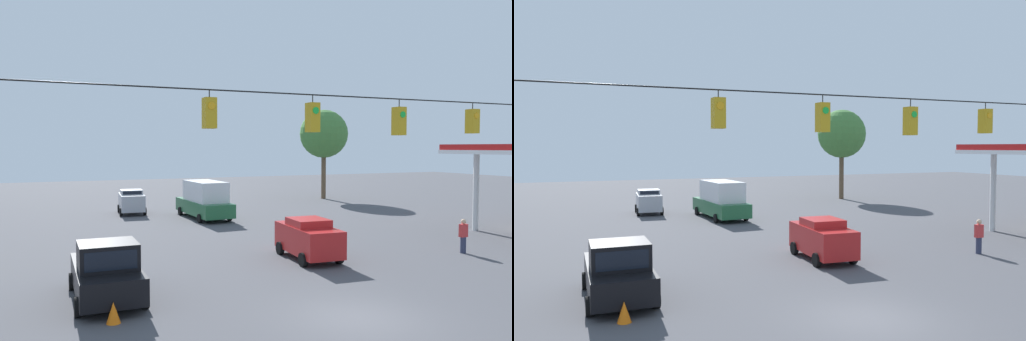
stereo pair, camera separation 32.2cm
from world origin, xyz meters
TOP-DOWN VIEW (x-y plane):
  - ground_plane at (0.00, 0.00)m, footprint 140.00×140.00m
  - overhead_signal_span at (-0.01, -0.09)m, footprint 23.86×0.38m
  - box_truck_green_oncoming_deep at (-2.52, -22.93)m, footprint 2.68×7.02m
  - sedan_red_crossing_near at (-2.76, -7.83)m, footprint 2.28×4.30m
  - pickup_truck_black_parked_shoulder at (6.90, -5.16)m, footprint 2.37×5.07m
  - sedan_silver_withflow_deep at (2.06, -27.65)m, footprint 2.29×3.98m
  - traffic_cone_nearest at (7.02, -2.66)m, footprint 0.44×0.44m
  - traffic_cone_second at (6.93, -6.30)m, footprint 0.44×0.44m
  - traffic_cone_third at (7.00, -9.60)m, footprint 0.44×0.44m
  - traffic_cone_fourth at (6.80, -12.91)m, footprint 0.44×0.44m
  - pedestrian at (-10.57, -5.81)m, footprint 0.40×0.28m
  - tree_horizon_left at (-18.24, -31.49)m, footprint 4.96×4.96m

SIDE VIEW (x-z plane):
  - ground_plane at x=0.00m, z-range 0.00..0.00m
  - traffic_cone_nearest at x=7.02m, z-range 0.00..0.65m
  - traffic_cone_second at x=6.93m, z-range 0.00..0.65m
  - traffic_cone_third at x=7.00m, z-range 0.00..0.65m
  - traffic_cone_fourth at x=6.80m, z-range 0.00..0.65m
  - pedestrian at x=-10.57m, z-range 0.01..1.74m
  - pickup_truck_black_parked_shoulder at x=6.90m, z-range -0.08..2.04m
  - sedan_silver_withflow_deep at x=2.06m, z-range 0.04..1.98m
  - sedan_red_crossing_near at x=-2.76m, z-range 0.04..1.99m
  - box_truck_green_oncoming_deep at x=-2.52m, z-range -0.01..2.79m
  - overhead_signal_span at x=-0.01m, z-range 1.00..8.74m
  - tree_horizon_left at x=-18.24m, z-range 2.08..11.28m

